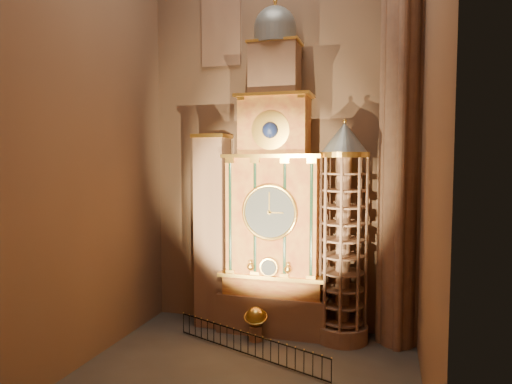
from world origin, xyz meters
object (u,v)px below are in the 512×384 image
(portrait_tower, at_px, (212,230))
(iron_railing, at_px, (248,344))
(celestial_globe, at_px, (256,321))
(astronomical_clock, at_px, (274,203))
(stair_turret, at_px, (343,234))

(portrait_tower, distance_m, iron_railing, 6.41)
(celestial_globe, bearing_deg, astronomical_clock, 69.62)
(stair_turret, bearing_deg, astronomical_clock, 175.70)
(astronomical_clock, distance_m, stair_turret, 3.78)
(astronomical_clock, relative_size, iron_railing, 2.11)
(portrait_tower, xyz_separation_m, stair_turret, (6.90, -0.28, 0.12))
(stair_turret, relative_size, celestial_globe, 6.44)
(portrait_tower, relative_size, celestial_globe, 6.08)
(astronomical_clock, relative_size, stair_turret, 1.55)
(astronomical_clock, bearing_deg, portrait_tower, 179.71)
(portrait_tower, height_order, stair_turret, stair_turret)
(celestial_globe, xyz_separation_m, iron_railing, (0.16, -1.79, -0.46))
(stair_turret, xyz_separation_m, celestial_globe, (-4.06, -1.24, -4.26))
(portrait_tower, height_order, iron_railing, portrait_tower)
(astronomical_clock, distance_m, celestial_globe, 5.89)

